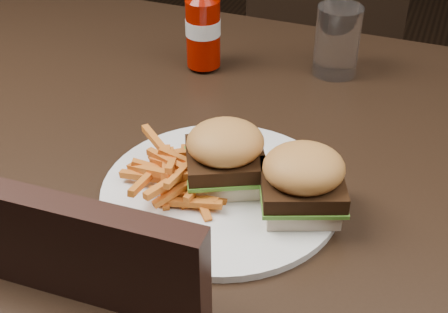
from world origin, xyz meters
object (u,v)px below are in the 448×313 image
(chair_far, at_px, (309,84))
(ketchup_bottle, at_px, (203,33))
(plate, at_px, (221,192))
(tumbler, at_px, (337,41))
(dining_table, at_px, (188,139))

(chair_far, bearing_deg, ketchup_bottle, 64.88)
(plate, relative_size, ketchup_bottle, 2.63)
(chair_far, relative_size, tumbler, 3.28)
(ketchup_bottle, bearing_deg, plate, -63.72)
(dining_table, distance_m, chair_far, 0.81)
(dining_table, relative_size, tumbler, 10.90)
(dining_table, relative_size, plate, 4.19)
(chair_far, relative_size, plate, 1.26)
(chair_far, height_order, ketchup_bottle, ketchup_bottle)
(ketchup_bottle, bearing_deg, dining_table, -74.56)
(ketchup_bottle, height_order, tumbler, ketchup_bottle)
(plate, distance_m, ketchup_bottle, 0.34)
(dining_table, distance_m, plate, 0.16)
(ketchup_bottle, distance_m, tumbler, 0.21)
(tumbler, bearing_deg, plate, -98.63)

